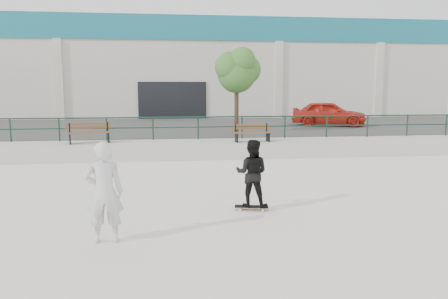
{
  "coord_description": "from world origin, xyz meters",
  "views": [
    {
      "loc": [
        -0.31,
        -8.69,
        2.85
      ],
      "look_at": [
        1.05,
        2.0,
        1.3
      ],
      "focal_mm": 35.0,
      "sensor_mm": 36.0,
      "label": 1
    }
  ],
  "objects": [
    {
      "name": "ground",
      "position": [
        0.0,
        0.0,
        0.0
      ],
      "size": [
        120.0,
        120.0,
        0.0
      ],
      "primitive_type": "plane",
      "color": "silver",
      "rests_on": "ground"
    },
    {
      "name": "ledge",
      "position": [
        0.0,
        9.5,
        0.25
      ],
      "size": [
        30.0,
        3.0,
        0.5
      ],
      "primitive_type": "cube",
      "color": "#B5AFA5",
      "rests_on": "ground"
    },
    {
      "name": "parking_strip",
      "position": [
        0.0,
        18.0,
        0.25
      ],
      "size": [
        60.0,
        14.0,
        0.5
      ],
      "primitive_type": "cube",
      "color": "#3E3E3E",
      "rests_on": "ground"
    },
    {
      "name": "railing",
      "position": [
        -0.0,
        10.8,
        1.24
      ],
      "size": [
        28.0,
        0.06,
        1.03
      ],
      "color": "#143824",
      "rests_on": "ledge"
    },
    {
      "name": "commercial_building",
      "position": [
        -0.0,
        31.99,
        4.58
      ],
      "size": [
        44.2,
        16.33,
        8.0
      ],
      "color": "silver",
      "rests_on": "ground"
    },
    {
      "name": "bench_left",
      "position": [
        -3.62,
        10.08,
        0.92
      ],
      "size": [
        1.91,
        0.9,
        0.85
      ],
      "rotation": [
        0.0,
        0.0,
        0.21
      ],
      "color": "brown",
      "rests_on": "ledge"
    },
    {
      "name": "bench_right",
      "position": [
        3.24,
        9.65,
        0.88
      ],
      "size": [
        1.69,
        0.58,
        0.77
      ],
      "rotation": [
        0.0,
        0.0,
        0.05
      ],
      "color": "brown",
      "rests_on": "ledge"
    },
    {
      "name": "tree",
      "position": [
        3.13,
        13.1,
        3.69
      ],
      "size": [
        2.4,
        2.13,
        4.26
      ],
      "color": "#463323",
      "rests_on": "parking_strip"
    },
    {
      "name": "red_car",
      "position": [
        9.29,
        16.67,
        1.25
      ],
      "size": [
        4.71,
        3.14,
        1.49
      ],
      "primitive_type": "imported",
      "rotation": [
        0.0,
        0.0,
        1.23
      ],
      "color": "red",
      "rests_on": "parking_strip"
    },
    {
      "name": "skateboard",
      "position": [
        1.58,
        1.02,
        0.07
      ],
      "size": [
        0.8,
        0.36,
        0.09
      ],
      "rotation": [
        0.0,
        0.0,
        -0.21
      ],
      "color": "black",
      "rests_on": "ground"
    },
    {
      "name": "standing_skater",
      "position": [
        1.58,
        1.02,
        0.88
      ],
      "size": [
        0.91,
        0.81,
        1.56
      ],
      "primitive_type": "imported",
      "rotation": [
        0.0,
        0.0,
        2.81
      ],
      "color": "black",
      "rests_on": "skateboard"
    },
    {
      "name": "seated_skater",
      "position": [
        -1.5,
        -0.72,
        0.94
      ],
      "size": [
        0.72,
        0.5,
        1.88
      ],
      "primitive_type": "imported",
      "rotation": [
        0.0,
        0.0,
        3.22
      ],
      "color": "silver",
      "rests_on": "ground"
    }
  ]
}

